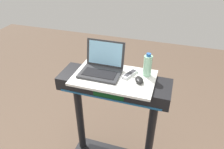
# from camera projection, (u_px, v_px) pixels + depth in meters

# --- Properties ---
(desk_board) EXTENTS (0.64, 0.40, 0.02)m
(desk_board) POSITION_uv_depth(u_px,v_px,m) (114.00, 78.00, 1.68)
(desk_board) COLOR white
(desk_board) RESTS_ON treadmill_base
(laptop) EXTENTS (0.32, 0.26, 0.23)m
(laptop) POSITION_uv_depth(u_px,v_px,m) (102.00, 67.00, 1.71)
(laptop) COLOR #2D2D30
(laptop) RESTS_ON desk_board
(computer_mouse) EXTENTS (0.09, 0.12, 0.03)m
(computer_mouse) POSITION_uv_depth(u_px,v_px,m) (139.00, 80.00, 1.60)
(computer_mouse) COLOR black
(computer_mouse) RESTS_ON desk_board
(water_bottle) EXTENTS (0.07, 0.07, 0.19)m
(water_bottle) POSITION_uv_depth(u_px,v_px,m) (148.00, 66.00, 1.64)
(water_bottle) COLOR #9EDBB2
(water_bottle) RESTS_ON desk_board
(tv_remote) EXTENTS (0.11, 0.17, 0.02)m
(tv_remote) POSITION_uv_depth(u_px,v_px,m) (130.00, 74.00, 1.68)
(tv_remote) COLOR silver
(tv_remote) RESTS_ON desk_board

